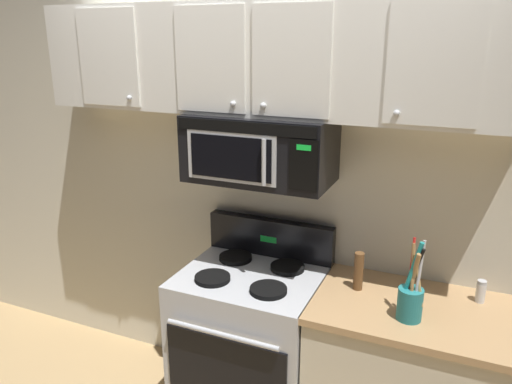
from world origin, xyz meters
TOP-DOWN VIEW (x-y plane):
  - back_wall at (0.00, 0.79)m, footprint 5.20×0.10m
  - stove_range at (0.00, 0.42)m, footprint 0.76×0.69m
  - over_range_microwave at (-0.00, 0.54)m, footprint 0.76×0.43m
  - upper_cabinets at (-0.00, 0.57)m, footprint 2.50×0.36m
  - counter_segment at (0.84, 0.43)m, footprint 0.93×0.65m
  - utensil_crock_teal at (0.84, 0.31)m, footprint 0.12×0.12m
  - salt_shaker at (1.14, 0.60)m, footprint 0.05×0.05m
  - pepper_mill at (0.57, 0.49)m, footprint 0.05×0.05m

SIDE VIEW (x-z plane):
  - counter_segment at x=0.84m, z-range 0.00..0.90m
  - stove_range at x=0.00m, z-range -0.09..1.03m
  - salt_shaker at x=1.14m, z-range 0.90..1.01m
  - pepper_mill at x=0.57m, z-range 0.90..1.10m
  - utensil_crock_teal at x=0.84m, z-range 0.82..1.20m
  - back_wall at x=0.00m, z-range 0.00..2.70m
  - over_range_microwave at x=0.00m, z-range 1.40..1.75m
  - upper_cabinets at x=0.00m, z-range 1.75..2.30m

